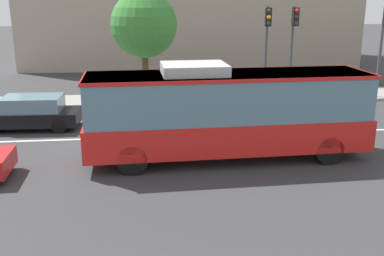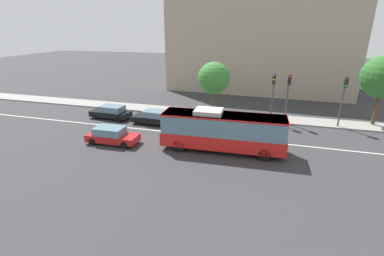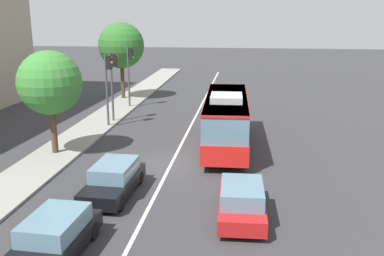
{
  "view_description": "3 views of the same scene",
  "coord_description": "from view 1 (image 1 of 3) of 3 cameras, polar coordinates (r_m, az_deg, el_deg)",
  "views": [
    {
      "loc": [
        0.82,
        -17.78,
        5.59
      ],
      "look_at": [
        2.63,
        -0.88,
        0.61
      ],
      "focal_mm": 41.48,
      "sensor_mm": 36.0,
      "label": 1
    },
    {
      "loc": [
        7.09,
        -23.76,
        9.7
      ],
      "look_at": [
        0.56,
        -0.93,
        1.01
      ],
      "focal_mm": 26.04,
      "sensor_mm": 36.0,
      "label": 2
    },
    {
      "loc": [
        -22.37,
        -3.98,
        8.08
      ],
      "look_at": [
        2.59,
        -0.82,
        1.4
      ],
      "focal_mm": 41.18,
      "sensor_mm": 36.0,
      "label": 3
    }
  ],
  "objects": [
    {
      "name": "ground_plane",
      "position": [
        18.66,
        -8.35,
        -1.28
      ],
      "size": [
        160.0,
        160.0,
        0.0
      ],
      "primitive_type": "plane",
      "color": "#333335"
    },
    {
      "name": "sidewalk_kerb",
      "position": [
        25.31,
        -7.83,
        3.58
      ],
      "size": [
        80.0,
        2.81,
        0.14
      ],
      "primitive_type": "cube",
      "color": "gray",
      "rests_on": "ground_plane"
    },
    {
      "name": "lane_centre_line",
      "position": [
        18.65,
        -8.35,
        -1.27
      ],
      "size": [
        76.0,
        0.16,
        0.01
      ],
      "primitive_type": "cube",
      "color": "silver",
      "rests_on": "ground_plane"
    },
    {
      "name": "transit_bus",
      "position": [
        15.72,
        4.51,
        2.37
      ],
      "size": [
        10.08,
        2.85,
        3.46
      ],
      "rotation": [
        0.0,
        0.0,
        0.04
      ],
      "color": "red",
      "rests_on": "ground_plane"
    },
    {
      "name": "sedan_black",
      "position": [
        20.89,
        -20.16,
        1.84
      ],
      "size": [
        4.56,
        1.94,
        1.46
      ],
      "rotation": [
        0.0,
        0.0,
        3.11
      ],
      "color": "black",
      "rests_on": "ground_plane"
    },
    {
      "name": "traffic_light_near_corner",
      "position": [
        27.21,
        23.38,
        10.76
      ],
      "size": [
        0.33,
        0.62,
        5.2
      ],
      "rotation": [
        0.0,
        0.0,
        -1.61
      ],
      "color": "#47474C",
      "rests_on": "ground_plane"
    },
    {
      "name": "traffic_light_mid_block",
      "position": [
        24.97,
        12.88,
        11.28
      ],
      "size": [
        0.34,
        0.62,
        5.2
      ],
      "rotation": [
        0.0,
        0.0,
        -1.49
      ],
      "color": "#47474C",
      "rests_on": "ground_plane"
    },
    {
      "name": "traffic_light_far_corner",
      "position": [
        24.47,
        9.61,
        11.36
      ],
      "size": [
        0.34,
        0.62,
        5.2
      ],
      "rotation": [
        0.0,
        0.0,
        -1.66
      ],
      "color": "#47474C",
      "rests_on": "ground_plane"
    },
    {
      "name": "street_tree_kerbside_centre",
      "position": [
        24.8,
        -6.19,
        13.04
      ],
      "size": [
        3.61,
        3.61,
        6.03
      ],
      "color": "#4C3823",
      "rests_on": "ground_plane"
    }
  ]
}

